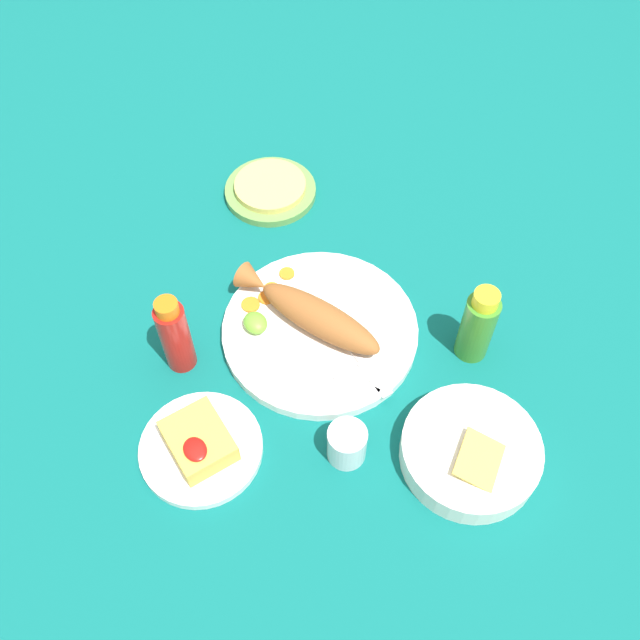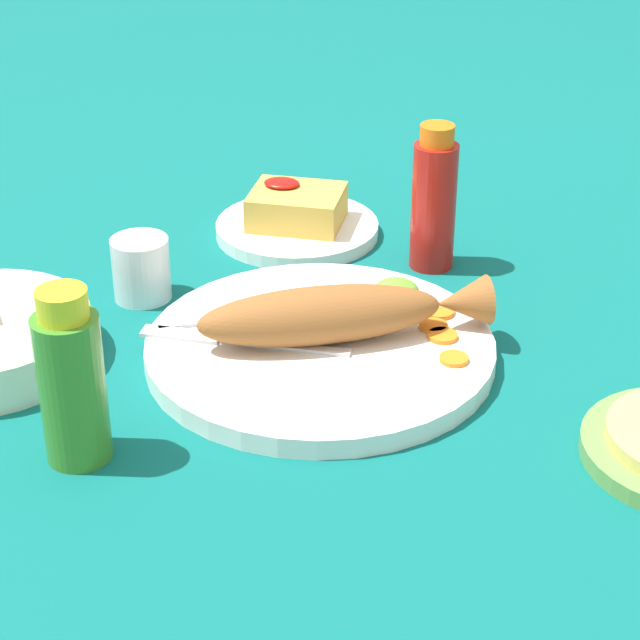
{
  "view_description": "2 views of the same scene",
  "coord_description": "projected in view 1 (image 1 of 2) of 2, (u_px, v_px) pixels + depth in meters",
  "views": [
    {
      "loc": [
        0.52,
        -0.33,
        0.92
      ],
      "look_at": [
        0.0,
        0.0,
        0.04
      ],
      "focal_mm": 40.0,
      "sensor_mm": 36.0,
      "label": 1
    },
    {
      "loc": [
        -0.18,
        0.84,
        0.52
      ],
      "look_at": [
        0.0,
        0.0,
        0.04
      ],
      "focal_mm": 65.0,
      "sensor_mm": 36.0,
      "label": 2
    }
  ],
  "objects": [
    {
      "name": "ground_plane",
      "position": [
        320.0,
        334.0,
        1.11
      ],
      "size": [
        4.0,
        4.0,
        0.0
      ],
      "primitive_type": "plane",
      "color": "#0C605B"
    },
    {
      "name": "main_plate",
      "position": [
        320.0,
        331.0,
        1.1
      ],
      "size": [
        0.3,
        0.3,
        0.02
      ],
      "primitive_type": "cylinder",
      "color": "white",
      "rests_on": "ground_plane"
    },
    {
      "name": "fried_fish",
      "position": [
        311.0,
        313.0,
        1.08
      ],
      "size": [
        0.25,
        0.15,
        0.05
      ],
      "rotation": [
        0.0,
        0.0,
        0.41
      ],
      "color": "#935628",
      "rests_on": "main_plate"
    },
    {
      "name": "fork_near",
      "position": [
        357.0,
        356.0,
        1.06
      ],
      "size": [
        0.19,
        0.02,
        0.0
      ],
      "rotation": [
        0.0,
        0.0,
        6.28
      ],
      "color": "silver",
      "rests_on": "main_plate"
    },
    {
      "name": "fork_far",
      "position": [
        330.0,
        371.0,
        1.05
      ],
      "size": [
        0.17,
        0.1,
        0.0
      ],
      "rotation": [
        0.0,
        0.0,
        6.76
      ],
      "color": "silver",
      "rests_on": "main_plate"
    },
    {
      "name": "carrot_slice_near",
      "position": [
        287.0,
        274.0,
        1.15
      ],
      "size": [
        0.02,
        0.02,
        0.0
      ],
      "primitive_type": "cylinder",
      "color": "orange",
      "rests_on": "main_plate"
    },
    {
      "name": "carrot_slice_mid",
      "position": [
        272.0,
        289.0,
        1.14
      ],
      "size": [
        0.03,
        0.03,
        0.0
      ],
      "primitive_type": "cylinder",
      "color": "orange",
      "rests_on": "main_plate"
    },
    {
      "name": "carrot_slice_far",
      "position": [
        266.0,
        298.0,
        1.13
      ],
      "size": [
        0.03,
        0.03,
        0.0
      ],
      "primitive_type": "cylinder",
      "color": "orange",
      "rests_on": "main_plate"
    },
    {
      "name": "carrot_slice_extra",
      "position": [
        251.0,
        305.0,
        1.12
      ],
      "size": [
        0.03,
        0.03,
        0.0
      ],
      "primitive_type": "cylinder",
      "color": "orange",
      "rests_on": "main_plate"
    },
    {
      "name": "lime_wedge_main",
      "position": [
        255.0,
        323.0,
        1.09
      ],
      "size": [
        0.04,
        0.04,
        0.02
      ],
      "primitive_type": "ellipsoid",
      "color": "#6BB233",
      "rests_on": "main_plate"
    },
    {
      "name": "hot_sauce_bottle_red",
      "position": [
        175.0,
        335.0,
        1.02
      ],
      "size": [
        0.04,
        0.04,
        0.15
      ],
      "color": "#B21914",
      "rests_on": "ground_plane"
    },
    {
      "name": "hot_sauce_bottle_green",
      "position": [
        478.0,
        325.0,
        1.04
      ],
      "size": [
        0.05,
        0.05,
        0.14
      ],
      "color": "#3D8428",
      "rests_on": "ground_plane"
    },
    {
      "name": "salt_cup",
      "position": [
        347.0,
        445.0,
        0.97
      ],
      "size": [
        0.05,
        0.05,
        0.06
      ],
      "color": "silver",
      "rests_on": "ground_plane"
    },
    {
      "name": "side_plate_fries",
      "position": [
        201.0,
        448.0,
        0.99
      ],
      "size": [
        0.17,
        0.17,
        0.01
      ],
      "primitive_type": "cylinder",
      "color": "white",
      "rests_on": "ground_plane"
    },
    {
      "name": "fries_pile",
      "position": [
        199.0,
        441.0,
        0.97
      ],
      "size": [
        0.09,
        0.08,
        0.04
      ],
      "color": "gold",
      "rests_on": "side_plate_fries"
    },
    {
      "name": "guacamole_bowl",
      "position": [
        471.0,
        451.0,
        0.97
      ],
      "size": [
        0.19,
        0.19,
        0.05
      ],
      "color": "white",
      "rests_on": "ground_plane"
    },
    {
      "name": "tortilla_plate",
      "position": [
        271.0,
        191.0,
        1.28
      ],
      "size": [
        0.16,
        0.16,
        0.01
      ],
      "primitive_type": "cylinder",
      "color": "#6B9E4C",
      "rests_on": "ground_plane"
    },
    {
      "name": "tortilla_stack",
      "position": [
        270.0,
        186.0,
        1.27
      ],
      "size": [
        0.13,
        0.13,
        0.01
      ],
      "primitive_type": "cylinder",
      "color": "#E0C666",
      "rests_on": "tortilla_plate"
    }
  ]
}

